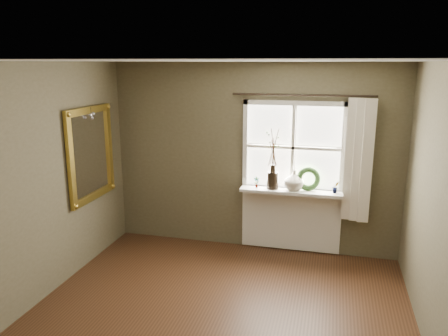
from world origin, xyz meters
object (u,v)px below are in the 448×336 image
at_px(dark_jug, 273,180).
at_px(wreath, 308,181).
at_px(cream_vase, 294,180).
at_px(gilt_mirror, 91,154).

bearing_deg(dark_jug, wreath, 4.84).
xyz_separation_m(cream_vase, gilt_mirror, (-2.55, -0.75, 0.38)).
distance_m(wreath, gilt_mirror, 2.88).
height_order(wreath, gilt_mirror, gilt_mirror).
bearing_deg(cream_vase, dark_jug, 180.00).
bearing_deg(dark_jug, gilt_mirror, -161.68).
distance_m(dark_jug, wreath, 0.47).
height_order(cream_vase, gilt_mirror, gilt_mirror).
distance_m(cream_vase, wreath, 0.19).
xyz_separation_m(cream_vase, wreath, (0.19, 0.04, -0.02)).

